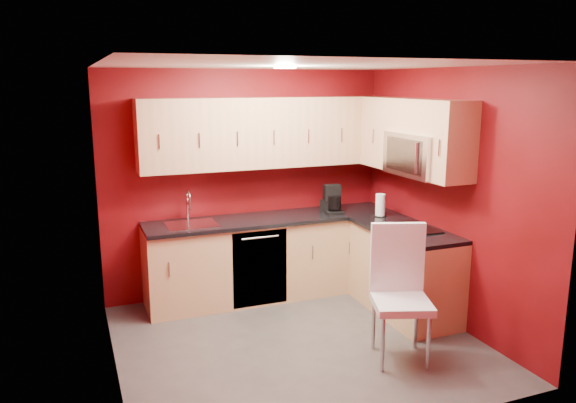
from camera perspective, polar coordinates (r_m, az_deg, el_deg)
floor at (r=5.36m, az=0.93°, el=-14.10°), size 3.20×3.20×0.00m
ceiling at (r=4.81m, az=1.04°, el=13.71°), size 3.20×3.20×0.00m
wall_back at (r=6.32m, az=-4.24°, el=1.89°), size 3.20×0.00×3.20m
wall_front at (r=3.65m, az=10.10°, el=-5.87°), size 3.20×0.00×3.20m
wall_left at (r=4.58m, az=-17.85°, el=-2.56°), size 0.00×3.00×3.00m
wall_right at (r=5.73m, az=15.93°, el=0.40°), size 0.00×3.00×3.00m
base_cabinets_back at (r=6.30m, az=-1.56°, el=-5.75°), size 2.80×0.60×0.87m
base_cabinets_right at (r=5.97m, az=11.71°, el=-7.04°), size 0.60×1.30×0.87m
countertop_back at (r=6.16m, az=-1.54°, el=-1.76°), size 2.80×0.63×0.04m
countertop_right at (r=5.82m, az=11.85°, el=-2.86°), size 0.63×1.27×0.04m
upper_cabinets_back at (r=6.14m, az=-2.04°, el=7.04°), size 2.80×0.35×0.75m
upper_cabinets_right at (r=5.90m, az=12.31°, el=7.17°), size 0.35×1.55×0.75m
microwave at (r=5.70m, az=13.30°, el=4.67°), size 0.42×0.76×0.42m
cooktop at (r=5.78m, az=12.01°, el=-2.71°), size 0.50×0.55×0.01m
sink at (r=5.93m, az=-9.80°, el=-1.95°), size 0.52×0.42×0.35m
dishwasher_front at (r=5.96m, az=-2.87°, el=-6.81°), size 0.60×0.02×0.82m
downlight at (r=5.09m, az=-0.30°, el=13.45°), size 0.20×0.20×0.01m
coffee_maker at (r=6.33m, az=4.66°, el=0.21°), size 0.22×0.27×0.31m
napkin_holder at (r=6.41m, az=4.10°, el=-0.42°), size 0.17×0.17×0.14m
paper_towel at (r=6.25m, az=9.36°, el=-0.37°), size 0.17×0.17×0.25m
dining_chair at (r=4.92m, az=11.48°, el=-9.37°), size 0.61×0.62×1.17m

